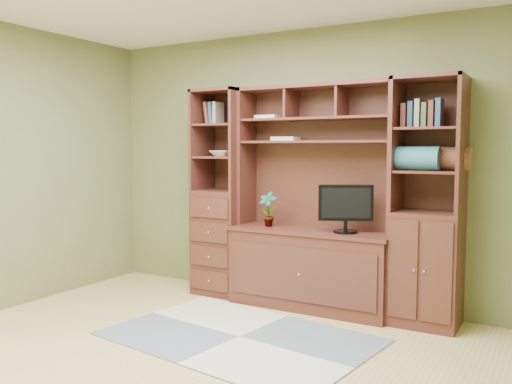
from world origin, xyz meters
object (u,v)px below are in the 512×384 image
Objects in this scene: left_tower at (222,192)px; right_tower at (428,203)px; center_hutch at (311,197)px; monitor at (346,200)px.

right_tower is (2.02, 0.00, 0.00)m from left_tower.
left_tower is at bearing 180.00° from right_tower.
right_tower is at bearing 0.00° from left_tower.
center_hutch is 1.00× the size of left_tower.
left_tower is 1.00× the size of right_tower.
center_hutch is 1.03m from right_tower.
center_hutch is at bearing 148.11° from monitor.
left_tower reaches higher than monitor.
left_tower is (-1.00, 0.04, 0.00)m from center_hutch.
left_tower is 3.52× the size of monitor.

